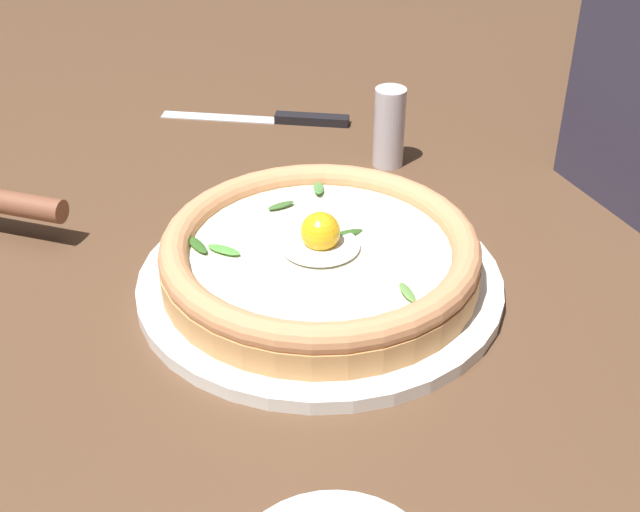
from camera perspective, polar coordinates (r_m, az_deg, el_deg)
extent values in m
cube|color=brown|center=(0.71, 3.13, -4.20)|extent=(2.40, 2.40, 0.03)
cylinder|color=white|center=(0.72, 0.00, -1.73)|extent=(0.30, 0.30, 0.01)
cylinder|color=tan|center=(0.71, 0.00, -0.57)|extent=(0.26, 0.26, 0.02)
torus|color=tan|center=(0.70, 0.00, 0.62)|extent=(0.26, 0.26, 0.02)
cylinder|color=#EAE5C2|center=(0.70, 0.00, 0.35)|extent=(0.22, 0.22, 0.00)
ellipsoid|color=white|center=(0.70, 0.02, 0.70)|extent=(0.06, 0.06, 0.01)
sphere|color=yellow|center=(0.69, 0.03, 1.60)|extent=(0.03, 0.03, 0.03)
ellipsoid|color=#619245|center=(0.65, 5.78, -2.40)|extent=(0.01, 0.02, 0.01)
ellipsoid|color=#366524|center=(0.71, 1.89, 1.54)|extent=(0.03, 0.02, 0.01)
ellipsoid|color=#4D8945|center=(0.78, -0.09, 4.51)|extent=(0.01, 0.03, 0.01)
ellipsoid|color=#2E5B1F|center=(0.71, -8.15, 0.77)|extent=(0.02, 0.03, 0.00)
ellipsoid|color=#3E692D|center=(0.75, -2.59, 3.36)|extent=(0.03, 0.02, 0.00)
ellipsoid|color=#4E9F3C|center=(0.70, -6.37, 0.41)|extent=(0.03, 0.02, 0.00)
cylinder|color=brown|center=(0.82, -19.79, 3.32)|extent=(0.11, 0.07, 0.02)
cube|color=silver|center=(1.02, -6.70, 9.10)|extent=(0.13, 0.06, 0.00)
cube|color=black|center=(1.00, -0.54, 9.01)|extent=(0.09, 0.04, 0.01)
cylinder|color=silver|center=(0.90, 4.59, 8.46)|extent=(0.03, 0.03, 0.08)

